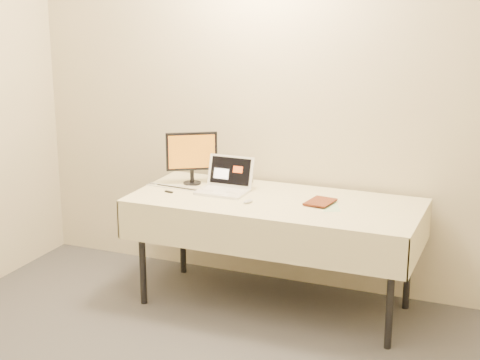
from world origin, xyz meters
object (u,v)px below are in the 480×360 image
at_px(laptop, 226,183).
at_px(book, 310,186).
at_px(monitor, 192,154).
at_px(table, 275,209).

relative_size(laptop, book, 1.58).
xyz_separation_m(monitor, book, (0.88, -0.11, -0.11)).
xyz_separation_m(laptop, monitor, (-0.29, 0.08, 0.16)).
height_order(table, laptop, laptop).
height_order(table, book, book).
bearing_deg(table, monitor, 167.90).
height_order(laptop, monitor, monitor).
relative_size(monitor, book, 1.76).
distance_m(laptop, book, 0.59).
bearing_deg(monitor, book, -38.36).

